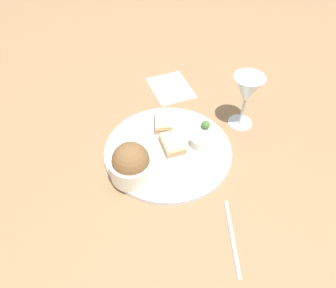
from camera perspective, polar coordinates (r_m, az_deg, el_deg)
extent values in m
plane|color=#93704C|center=(0.91, 0.00, -1.48)|extent=(4.00, 4.00, 0.00)
cylinder|color=silver|center=(0.90, 0.00, -1.18)|extent=(0.35, 0.35, 0.01)
cylinder|color=silver|center=(0.82, -6.35, -4.18)|extent=(0.11, 0.11, 0.06)
sphere|color=brown|center=(0.80, -6.52, -2.89)|extent=(0.09, 0.09, 0.09)
cylinder|color=beige|center=(0.90, 5.38, 0.40)|extent=(0.05, 0.05, 0.03)
cylinder|color=tan|center=(0.89, 5.43, 0.83)|extent=(0.04, 0.04, 0.01)
cube|color=tan|center=(0.90, 0.55, 0.11)|extent=(0.09, 0.08, 0.02)
cube|color=beige|center=(0.89, 0.56, 0.69)|extent=(0.09, 0.07, 0.01)
cube|color=tan|center=(0.95, -0.79, 3.65)|extent=(0.09, 0.09, 0.02)
cube|color=beige|center=(0.95, -0.80, 4.23)|extent=(0.09, 0.08, 0.01)
cylinder|color=silver|center=(1.01, 12.42, 3.71)|extent=(0.07, 0.07, 0.01)
cylinder|color=silver|center=(0.98, 12.81, 5.49)|extent=(0.01, 0.01, 0.08)
cone|color=silver|center=(0.93, 13.62, 9.21)|extent=(0.09, 0.09, 0.08)
sphere|color=#477533|center=(0.95, 6.73, 3.23)|extent=(0.02, 0.02, 0.02)
cube|color=white|center=(1.12, 0.48, 9.81)|extent=(0.19, 0.16, 0.01)
cube|color=silver|center=(0.77, 11.15, -15.56)|extent=(0.16, 0.12, 0.01)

